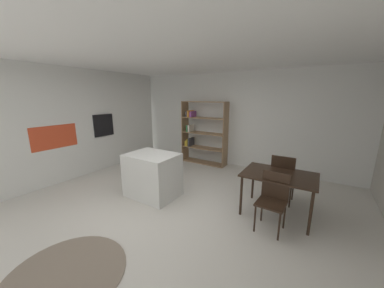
# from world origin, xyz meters

# --- Properties ---
(ground_plane) EXTENTS (9.61, 9.61, 0.00)m
(ground_plane) POSITION_xyz_m (0.00, 0.00, 0.00)
(ground_plane) COLOR beige
(ceiling_slab) EXTENTS (6.98, 6.05, 0.06)m
(ceiling_slab) POSITION_xyz_m (0.00, 0.00, 2.74)
(ceiling_slab) COLOR white
(ceiling_slab) RESTS_ON ground_plane
(back_partition) EXTENTS (6.98, 0.06, 2.71)m
(back_partition) POSITION_xyz_m (0.00, 2.99, 1.36)
(back_partition) COLOR silver
(back_partition) RESTS_ON ground_plane
(tall_cabinet_run_left) EXTENTS (0.62, 5.45, 2.71)m
(tall_cabinet_run_left) POSITION_xyz_m (-3.12, 0.00, 1.36)
(tall_cabinet_run_left) COLOR silver
(tall_cabinet_run_left) RESTS_ON ground_plane
(cabinet_niche_splashback) EXTENTS (0.01, 0.98, 0.53)m
(cabinet_niche_splashback) POSITION_xyz_m (-2.81, -0.50, 1.12)
(cabinet_niche_splashback) COLOR #CC4223
(cabinet_niche_splashback) RESTS_ON ground_plane
(built_in_oven) EXTENTS (0.06, 0.58, 0.60)m
(built_in_oven) POSITION_xyz_m (-2.79, 0.76, 1.25)
(built_in_oven) COLOR black
(built_in_oven) RESTS_ON ground_plane
(kitchen_island) EXTENTS (1.00, 0.77, 0.89)m
(kitchen_island) POSITION_xyz_m (-0.49, 0.20, 0.45)
(kitchen_island) COLOR silver
(kitchen_island) RESTS_ON ground_plane
(open_bookshelf) EXTENTS (1.42, 0.38, 1.88)m
(open_bookshelf) POSITION_xyz_m (-0.75, 2.66, 0.97)
(open_bookshelf) COLOR #997551
(open_bookshelf) RESTS_ON ground_plane
(foreground_floor_rug) EXTENTS (1.34, 1.34, 0.01)m
(foreground_floor_rug) POSITION_xyz_m (0.02, -1.85, 0.01)
(foreground_floor_rug) COLOR gray
(foreground_floor_rug) RESTS_ON ground_plane
(dining_table) EXTENTS (1.17, 0.83, 0.74)m
(dining_table) POSITION_xyz_m (1.83, 0.81, 0.67)
(dining_table) COLOR black
(dining_table) RESTS_ON ground_plane
(dining_chair_far) EXTENTS (0.42, 0.42, 0.97)m
(dining_chair_far) POSITION_xyz_m (1.83, 1.25, 0.57)
(dining_chair_far) COLOR black
(dining_chair_far) RESTS_ON ground_plane
(dining_chair_near) EXTENTS (0.43, 0.43, 0.89)m
(dining_chair_near) POSITION_xyz_m (1.84, 0.37, 0.53)
(dining_chair_near) COLOR black
(dining_chair_near) RESTS_ON ground_plane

